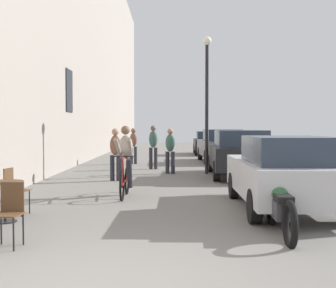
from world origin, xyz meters
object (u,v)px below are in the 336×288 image
at_px(pedestrian_far, 154,144).
at_px(parked_car_fourth, 209,142).
at_px(street_lamp, 208,87).
at_px(parked_motorcycle, 281,208).
at_px(cafe_chair_mid_toward_street, 15,188).
at_px(pedestrian_near, 116,151).
at_px(cafe_chair_near_toward_wall, 10,210).
at_px(pedestrian_mid, 171,148).
at_px(pedestrian_furthest, 134,144).
at_px(cafe_table_mid, 6,193).
at_px(cyclist_on_bicycle, 126,163).
at_px(parked_car_nearest, 284,172).
at_px(parked_car_third, 222,145).
at_px(parked_car_second, 240,153).

relative_size(pedestrian_far, parked_car_fourth, 0.43).
relative_size(street_lamp, parked_motorcycle, 2.28).
bearing_deg(parked_car_fourth, cafe_chair_mid_toward_street, -105.80).
xyz_separation_m(pedestrian_near, parked_car_fourth, (4.10, 13.67, -0.18)).
relative_size(cafe_chair_near_toward_wall, parked_car_fourth, 0.22).
relative_size(pedestrian_mid, pedestrian_furthest, 1.00).
relative_size(cafe_table_mid, street_lamp, 0.15).
height_order(cafe_chair_near_toward_wall, cafe_chair_mid_toward_street, same).
height_order(pedestrian_near, street_lamp, street_lamp).
relative_size(cafe_chair_near_toward_wall, street_lamp, 0.18).
height_order(street_lamp, parked_car_fourth, street_lamp).
xyz_separation_m(pedestrian_far, pedestrian_furthest, (-0.99, 2.49, -0.07)).
distance_m(cafe_table_mid, cyclist_on_bicycle, 3.49).
height_order(parked_car_nearest, parked_car_third, parked_car_third).
distance_m(pedestrian_furthest, parked_car_nearest, 12.02).
xyz_separation_m(cafe_chair_mid_toward_street, parked_car_nearest, (5.25, 0.46, 0.26)).
height_order(cafe_table_mid, parked_car_fourth, parked_car_fourth).
bearing_deg(street_lamp, pedestrian_far, 137.00).
height_order(cafe_chair_mid_toward_street, pedestrian_mid, pedestrian_mid).
distance_m(pedestrian_furthest, parked_motorcycle, 13.79).
xyz_separation_m(cyclist_on_bicycle, parked_motorcycle, (2.79, -3.84, -0.41)).
distance_m(pedestrian_near, pedestrian_mid, 2.76).
relative_size(cyclist_on_bicycle, pedestrian_furthest, 1.08).
bearing_deg(parked_car_nearest, pedestrian_mid, 107.42).
bearing_deg(pedestrian_far, cafe_chair_mid_toward_street, -104.13).
height_order(street_lamp, parked_motorcycle, street_lamp).
height_order(cafe_table_mid, pedestrian_far, pedestrian_far).
bearing_deg(street_lamp, pedestrian_near, -145.51).
distance_m(cafe_chair_mid_toward_street, cyclist_on_bicycle, 3.00).
distance_m(cafe_table_mid, parked_car_third, 14.61).
relative_size(pedestrian_near, pedestrian_mid, 1.00).
bearing_deg(cafe_chair_near_toward_wall, pedestrian_furthest, 87.40).
bearing_deg(parked_car_fourth, street_lamp, -95.30).
bearing_deg(pedestrian_near, pedestrian_furthest, 89.44).
bearing_deg(parked_car_third, parked_motorcycle, -93.09).
bearing_deg(cyclist_on_bicycle, parked_car_second, 51.31).
xyz_separation_m(pedestrian_far, parked_car_second, (2.98, -2.76, -0.17)).
height_order(pedestrian_far, parked_car_fourth, pedestrian_far).
distance_m(cafe_table_mid, pedestrian_far, 10.27).
xyz_separation_m(pedestrian_far, parked_car_fourth, (3.05, 9.75, -0.25)).
bearing_deg(parked_car_second, cyclist_on_bicycle, -128.69).
xyz_separation_m(pedestrian_near, parked_motorcycle, (3.39, -6.96, -0.52)).
bearing_deg(cafe_chair_mid_toward_street, parked_motorcycle, -18.15).
bearing_deg(parked_car_second, cafe_chair_near_toward_wall, -117.54).
height_order(cafe_chair_mid_toward_street, pedestrian_furthest, pedestrian_furthest).
xyz_separation_m(parked_car_nearest, parked_car_second, (0.08, 6.12, 0.04)).
distance_m(pedestrian_mid, parked_motorcycle, 9.28).
distance_m(pedestrian_mid, parked_car_second, 2.52).
relative_size(parked_car_fourth, parked_motorcycle, 1.89).
xyz_separation_m(cyclist_on_bicycle, pedestrian_furthest, (-0.54, 9.54, 0.11)).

